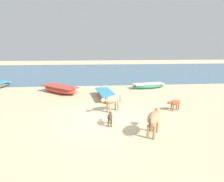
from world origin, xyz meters
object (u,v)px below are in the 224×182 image
at_px(calf_near_rust, 175,103).
at_px(calf_far_dark, 110,117).
at_px(cow_adult_tan, 154,118).
at_px(fishing_boat_4, 60,89).
at_px(cow_second_adult_dun, 112,100).
at_px(fishing_boat_3, 105,94).
at_px(fishing_boat_2, 149,86).

distance_m(calf_near_rust, calf_far_dark, 4.32).
xyz_separation_m(cow_adult_tan, calf_near_rust, (2.18, 2.96, -0.29)).
bearing_deg(fishing_boat_4, cow_adult_tan, -15.93).
distance_m(fishing_boat_4, calf_far_dark, 7.55).
relative_size(calf_near_rust, cow_second_adult_dun, 0.71).
xyz_separation_m(fishing_boat_3, cow_adult_tan, (1.75, -5.96, 0.47)).
bearing_deg(cow_second_adult_dun, fishing_boat_3, -119.15).
xyz_separation_m(cow_adult_tan, calf_far_dark, (-1.76, 1.18, -0.34)).
height_order(fishing_boat_4, cow_second_adult_dun, cow_second_adult_dun).
bearing_deg(calf_near_rust, cow_adult_tan, 33.15).
bearing_deg(fishing_boat_4, fishing_boat_2, 47.68).
distance_m(cow_adult_tan, calf_near_rust, 3.68).
relative_size(cow_adult_tan, calf_near_rust, 1.58).
xyz_separation_m(fishing_boat_2, calf_far_dark, (-4.03, -7.69, 0.16)).
xyz_separation_m(cow_adult_tan, cow_second_adult_dun, (-1.51, 3.07, -0.06)).
relative_size(fishing_boat_3, calf_far_dark, 3.99).
xyz_separation_m(fishing_boat_2, calf_near_rust, (-0.09, -5.91, 0.21)).
height_order(fishing_boat_2, fishing_boat_4, fishing_boat_4).
distance_m(fishing_boat_2, calf_near_rust, 5.92).
bearing_deg(fishing_boat_3, fishing_boat_4, 52.65).
distance_m(fishing_boat_4, cow_second_adult_dun, 6.11).
relative_size(fishing_boat_2, calf_far_dark, 3.79).
bearing_deg(calf_near_rust, fishing_boat_2, -111.39).
height_order(fishing_boat_2, calf_far_dark, fishing_boat_2).
distance_m(fishing_boat_2, fishing_boat_4, 7.66).
xyz_separation_m(calf_far_dark, cow_second_adult_dun, (0.26, 1.89, 0.28)).
xyz_separation_m(calf_near_rust, cow_second_adult_dun, (-3.68, 0.11, 0.23)).
xyz_separation_m(fishing_boat_4, calf_near_rust, (7.50, -4.87, 0.14)).
xyz_separation_m(fishing_boat_4, calf_far_dark, (3.56, -6.65, 0.09)).
relative_size(fishing_boat_3, calf_near_rust, 3.62).
distance_m(fishing_boat_2, calf_far_dark, 8.69).
bearing_deg(fishing_boat_4, calf_near_rust, 6.86).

